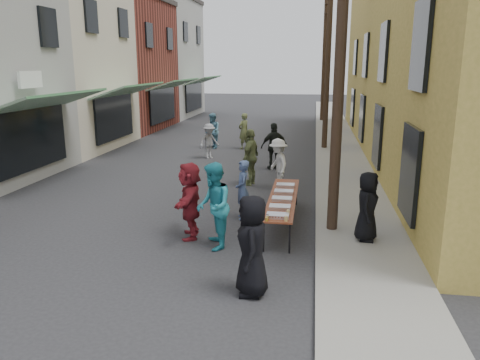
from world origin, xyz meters
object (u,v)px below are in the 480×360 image
(catering_tray_sausage, at_px, (278,216))
(guest_front_a, at_px, (252,246))
(utility_pole_far, at_px, (324,59))
(utility_pole_near, at_px, (341,46))
(utility_pole_mid, at_px, (328,56))
(guest_front_c, at_px, (214,206))
(serving_table, at_px, (283,199))
(server, at_px, (367,206))

(catering_tray_sausage, relative_size, guest_front_a, 0.27)
(catering_tray_sausage, bearing_deg, utility_pole_far, 87.14)
(utility_pole_near, xyz_separation_m, utility_pole_mid, (0.00, 12.00, 0.00))
(catering_tray_sausage, bearing_deg, guest_front_c, -173.34)
(catering_tray_sausage, bearing_deg, serving_table, 90.00)
(server, bearing_deg, utility_pole_far, 13.46)
(serving_table, bearing_deg, utility_pole_mid, 83.80)
(utility_pole_far, xyz_separation_m, catering_tray_sausage, (-1.27, -25.29, -3.71))
(utility_pole_near, distance_m, catering_tray_sausage, 4.13)
(guest_front_a, relative_size, guest_front_c, 0.94)
(utility_pole_far, relative_size, serving_table, 2.25)
(guest_front_a, bearing_deg, catering_tray_sausage, 164.51)
(catering_tray_sausage, relative_size, guest_front_c, 0.25)
(utility_pole_mid, bearing_deg, guest_front_c, -101.34)
(serving_table, relative_size, guest_front_c, 2.02)
(utility_pole_far, xyz_separation_m, serving_table, (-1.27, -23.64, -3.79))
(guest_front_a, height_order, guest_front_c, guest_front_c)
(serving_table, distance_m, guest_front_c, 2.33)
(catering_tray_sausage, distance_m, guest_front_c, 1.46)
(utility_pole_near, bearing_deg, serving_table, 164.28)
(guest_front_a, height_order, server, guest_front_a)
(utility_pole_near, xyz_separation_m, guest_front_c, (-2.70, -1.46, -3.51))
(utility_pole_near, bearing_deg, guest_front_c, -151.58)
(utility_pole_near, height_order, serving_table, utility_pole_near)
(utility_pole_near, height_order, utility_pole_mid, same)
(utility_pole_far, distance_m, guest_front_c, 25.84)
(catering_tray_sausage, distance_m, server, 2.11)
(utility_pole_mid, height_order, utility_pole_far, same)
(utility_pole_mid, bearing_deg, serving_table, -96.20)
(serving_table, distance_m, server, 2.26)
(server, bearing_deg, guest_front_c, 114.75)
(utility_pole_far, relative_size, guest_front_c, 4.54)
(utility_pole_near, bearing_deg, guest_front_a, -113.78)
(utility_pole_near, distance_m, utility_pole_far, 24.00)
(utility_pole_near, bearing_deg, catering_tray_sausage, -134.36)
(utility_pole_mid, xyz_separation_m, utility_pole_far, (0.00, 12.00, 0.00))
(utility_pole_far, bearing_deg, utility_pole_near, -90.00)
(guest_front_a, bearing_deg, utility_pole_near, 148.04)
(server, bearing_deg, utility_pole_mid, 15.10)
(utility_pole_mid, relative_size, utility_pole_far, 1.00)
(utility_pole_far, bearing_deg, server, -88.27)
(utility_pole_far, bearing_deg, guest_front_c, -96.05)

